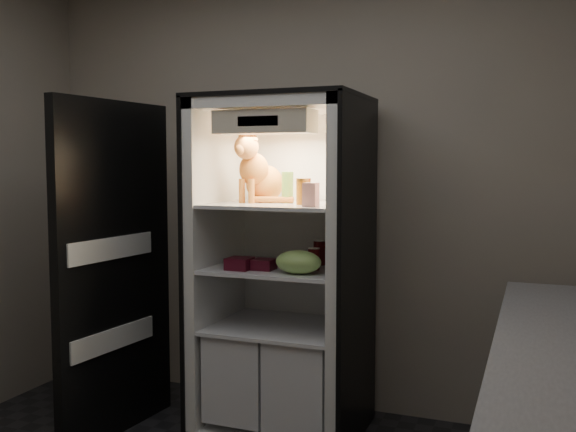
% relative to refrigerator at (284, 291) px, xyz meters
% --- Properties ---
extents(room_shell, '(3.60, 3.60, 3.60)m').
position_rel_refrigerator_xyz_m(room_shell, '(0.00, -1.38, 0.83)').
color(room_shell, white).
rests_on(room_shell, floor).
extents(refrigerator, '(0.90, 0.72, 1.88)m').
position_rel_refrigerator_xyz_m(refrigerator, '(0.00, 0.00, 0.00)').
color(refrigerator, white).
rests_on(refrigerator, floor).
extents(fridge_door, '(0.15, 0.87, 1.85)m').
position_rel_refrigerator_xyz_m(fridge_door, '(-0.85, -0.40, 0.12)').
color(fridge_door, black).
rests_on(fridge_door, floor).
extents(tabby_cat, '(0.34, 0.40, 0.41)m').
position_rel_refrigerator_xyz_m(tabby_cat, '(-0.15, -0.00, 0.65)').
color(tabby_cat, '#D95D1B').
rests_on(tabby_cat, refrigerator).
extents(parmesan_shaker, '(0.07, 0.07, 0.17)m').
position_rel_refrigerator_xyz_m(parmesan_shaker, '(0.03, -0.02, 0.58)').
color(parmesan_shaker, '#268E3F').
rests_on(parmesan_shaker, refrigerator).
extents(mayo_tub, '(0.09, 0.09, 0.12)m').
position_rel_refrigerator_xyz_m(mayo_tub, '(0.07, 0.12, 0.56)').
color(mayo_tub, white).
rests_on(mayo_tub, refrigerator).
extents(salsa_jar, '(0.08, 0.08, 0.14)m').
position_rel_refrigerator_xyz_m(salsa_jar, '(0.16, -0.12, 0.57)').
color(salsa_jar, maroon).
rests_on(salsa_jar, refrigerator).
extents(pepper_jar, '(0.13, 0.13, 0.21)m').
position_rel_refrigerator_xyz_m(pepper_jar, '(0.32, -0.03, 0.60)').
color(pepper_jar, '#A51D16').
rests_on(pepper_jar, refrigerator).
extents(cream_carton, '(0.07, 0.07, 0.12)m').
position_rel_refrigerator_xyz_m(cream_carton, '(0.24, -0.24, 0.56)').
color(cream_carton, white).
rests_on(cream_carton, refrigerator).
extents(soda_can_a, '(0.08, 0.08, 0.14)m').
position_rel_refrigerator_xyz_m(soda_can_a, '(0.19, 0.08, 0.22)').
color(soda_can_a, black).
rests_on(soda_can_a, refrigerator).
extents(soda_can_b, '(0.06, 0.06, 0.12)m').
position_rel_refrigerator_xyz_m(soda_can_b, '(0.30, -0.01, 0.21)').
color(soda_can_b, black).
rests_on(soda_can_b, refrigerator).
extents(soda_can_c, '(0.06, 0.06, 0.12)m').
position_rel_refrigerator_xyz_m(soda_can_c, '(0.21, -0.10, 0.21)').
color(soda_can_c, black).
rests_on(soda_can_c, refrigerator).
extents(condiment_jar, '(0.06, 0.06, 0.08)m').
position_rel_refrigerator_xyz_m(condiment_jar, '(0.06, -0.03, 0.19)').
color(condiment_jar, '#512C17').
rests_on(condiment_jar, refrigerator).
extents(grape_bag, '(0.24, 0.18, 0.12)m').
position_rel_refrigerator_xyz_m(grape_bag, '(0.17, -0.24, 0.21)').
color(grape_bag, '#7CAD50').
rests_on(grape_bag, refrigerator).
extents(berry_box_left, '(0.13, 0.13, 0.06)m').
position_rel_refrigerator_xyz_m(berry_box_left, '(-0.16, -0.24, 0.18)').
color(berry_box_left, '#4C0C1B').
rests_on(berry_box_left, refrigerator).
extents(berry_box_right, '(0.11, 0.11, 0.06)m').
position_rel_refrigerator_xyz_m(berry_box_right, '(-0.04, -0.20, 0.18)').
color(berry_box_right, '#4C0C1B').
rests_on(berry_box_right, refrigerator).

